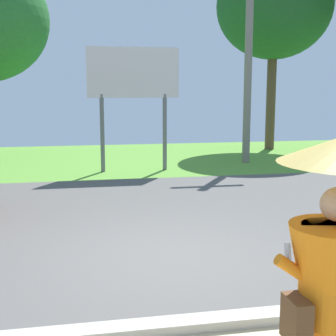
# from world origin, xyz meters

# --- Properties ---
(ground_plane) EXTENTS (40.00, 22.00, 0.20)m
(ground_plane) POSITION_xyz_m (0.00, 2.95, -0.05)
(ground_plane) COLOR #565451
(utility_pole) EXTENTS (1.80, 0.24, 6.34)m
(utility_pole) POSITION_xyz_m (4.17, 8.18, 3.34)
(utility_pole) COLOR gray
(utility_pole) RESTS_ON ground_plane
(roadside_billboard) EXTENTS (2.60, 0.12, 3.50)m
(roadside_billboard) POSITION_xyz_m (0.44, 7.28, 2.55)
(roadside_billboard) COLOR slate
(roadside_billboard) RESTS_ON ground_plane
(tree_center_back) EXTENTS (4.36, 4.36, 7.44)m
(tree_center_back) POSITION_xyz_m (6.31, 11.33, 5.43)
(tree_center_back) COLOR brown
(tree_center_back) RESTS_ON ground_plane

